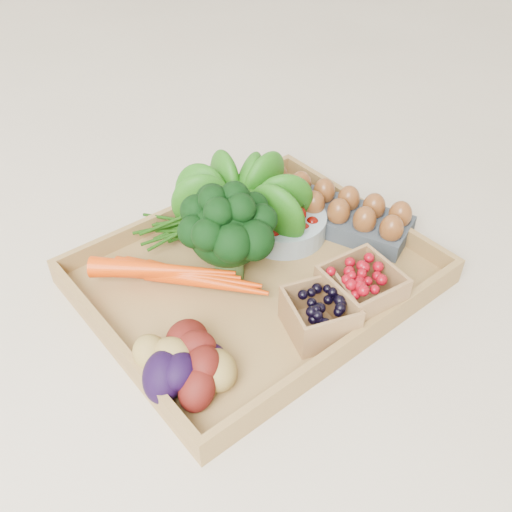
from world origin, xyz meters
TOP-DOWN VIEW (x-y plane):
  - ground at (0.00, 0.00)m, footprint 4.00×4.00m
  - tray at (0.00, 0.00)m, footprint 0.55×0.45m
  - carrots at (-0.12, 0.06)m, footprint 0.24×0.17m
  - lettuce at (0.06, 0.11)m, footprint 0.16×0.16m
  - broccoli at (-0.04, 0.03)m, footprint 0.16×0.16m
  - cherry_bowl at (0.11, 0.06)m, footprint 0.16×0.16m
  - egg_carton at (0.21, 0.03)m, footprint 0.21×0.32m
  - potatoes at (-0.21, -0.11)m, footprint 0.16×0.16m
  - punnet_blackberry at (-0.00, -0.16)m, footprint 0.12×0.12m
  - punnet_raspberry at (0.08, -0.16)m, footprint 0.12×0.12m

SIDE VIEW (x-z plane):
  - ground at x=0.00m, z-range 0.00..0.00m
  - tray at x=0.00m, z-range 0.00..0.01m
  - egg_carton at x=0.21m, z-range 0.01..0.05m
  - cherry_bowl at x=0.11m, z-range 0.01..0.06m
  - carrots at x=-0.12m, z-range 0.01..0.07m
  - punnet_blackberry at x=0.00m, z-range 0.01..0.08m
  - punnet_raspberry at x=0.08m, z-range 0.01..0.09m
  - potatoes at x=-0.21m, z-range 0.01..0.10m
  - broccoli at x=-0.04m, z-range 0.02..0.14m
  - lettuce at x=0.06m, z-range 0.02..0.18m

